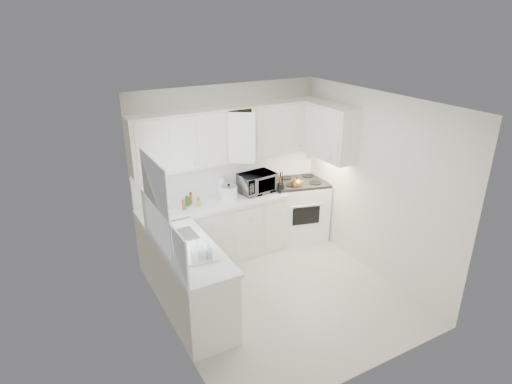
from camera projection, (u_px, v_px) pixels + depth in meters
floor at (281, 294)px, 5.85m from camera, size 3.20×3.20×0.00m
ceiling at (286, 103)px, 4.84m from camera, size 3.20×3.20×0.00m
wall_back at (228, 169)px, 6.64m from camera, size 3.00×0.00×3.00m
wall_front at (374, 269)px, 4.05m from camera, size 3.00×0.00×3.00m
wall_left at (167, 235)px, 4.67m from camera, size 0.00×3.20×3.20m
wall_right at (374, 186)px, 6.02m from camera, size 0.00×3.20×3.20m
window_blinds at (157, 202)px, 4.87m from camera, size 0.06×0.96×1.06m
lower_cabinets_back at (215, 232)px, 6.55m from camera, size 2.22×0.60×0.90m
lower_cabinets_left at (191, 284)px, 5.30m from camera, size 0.60×1.60×0.90m
countertop_back at (214, 204)px, 6.36m from camera, size 2.24×0.64×0.05m
countertop_left at (189, 250)px, 5.12m from camera, size 0.64×1.62×0.05m
backsplash_back at (228, 174)px, 6.66m from camera, size 2.98×0.02×0.55m
backsplash_left at (162, 233)px, 4.87m from camera, size 0.02×1.60×0.55m
upper_cabinets_back at (232, 160)px, 6.43m from camera, size 3.00×0.33×0.80m
upper_cabinets_right at (329, 158)px, 6.53m from camera, size 0.33×0.90×0.80m
sink at (178, 227)px, 5.35m from camera, size 0.42×0.38×0.30m
stove at (299, 201)px, 7.15m from camera, size 0.99×0.89×1.29m
tea_kettle at (297, 183)px, 6.78m from camera, size 0.29×0.27×0.22m
frying_pan at (304, 178)px, 7.23m from camera, size 0.34×0.45×0.04m
microwave at (257, 181)px, 6.64m from camera, size 0.58×0.36×0.37m
rice_cooker at (229, 191)px, 6.40m from camera, size 0.30×0.30×0.25m
paper_towel at (221, 186)px, 6.59m from camera, size 0.12×0.12×0.27m
utensil_crock at (281, 182)px, 6.63m from camera, size 0.15×0.15×0.35m
dish_rack at (199, 250)px, 4.85m from camera, size 0.43×0.35×0.22m
spice_left_0 at (181, 201)px, 6.22m from camera, size 0.06×0.06×0.13m
spice_left_1 at (188, 202)px, 6.18m from camera, size 0.06×0.06×0.13m
spice_left_2 at (190, 199)px, 6.29m from camera, size 0.06×0.06×0.13m
spice_left_3 at (197, 200)px, 6.25m from camera, size 0.06×0.06×0.13m
sauce_right_0 at (265, 181)px, 6.88m from camera, size 0.06×0.06×0.19m
sauce_right_1 at (270, 182)px, 6.86m from camera, size 0.06×0.06×0.19m
sauce_right_2 at (271, 180)px, 6.93m from camera, size 0.06×0.06×0.19m
sauce_right_3 at (275, 180)px, 6.91m from camera, size 0.06×0.06×0.19m
sauce_right_4 at (276, 179)px, 6.98m from camera, size 0.06×0.06×0.19m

